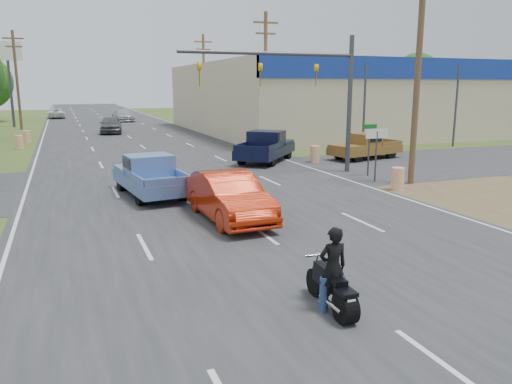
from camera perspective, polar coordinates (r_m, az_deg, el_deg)
name	(u,v)px	position (r m, az deg, el deg)	size (l,w,h in m)	color
ground	(444,366)	(9.14, 20.73, -18.14)	(200.00, 200.00, 0.00)	#3E5120
main_road	(129,137)	(46.29, -14.30, 6.11)	(15.00, 180.00, 0.02)	#2D2D30
cross_road	(187,179)	(24.78, -7.95, 1.52)	(120.00, 10.00, 0.02)	#2D2D30
dirt_verge	(485,194)	(23.25, 24.71, -0.18)	(8.00, 18.00, 0.01)	brown
big_box_store	(423,97)	(59.12, 18.54, 10.27)	(50.00, 28.10, 6.60)	#B7A88C
utility_pole_1	(418,67)	(24.03, 18.04, 13.45)	(2.00, 0.28, 10.00)	#4C3823
utility_pole_2	(266,75)	(39.71, 1.10, 13.22)	(2.00, 0.28, 10.00)	#4C3823
utility_pole_3	(204,78)	(56.77, -5.97, 12.80)	(2.00, 0.28, 10.00)	#4C3823
utility_pole_6	(17,78)	(57.89, -25.67, 11.69)	(2.00, 0.28, 10.00)	#4C3823
tree_3	(417,76)	(96.97, 17.89, 12.46)	(8.40, 8.40, 10.40)	#422D19
tree_5	(240,79)	(106.83, -1.78, 12.76)	(7.98, 7.98, 9.88)	#422D19
barrel_0	(398,179)	(22.66, 15.89, 1.45)	(0.56, 0.56, 1.00)	orange
barrel_1	(315,154)	(29.97, 6.74, 4.31)	(0.56, 0.56, 1.00)	orange
barrel_2	(19,142)	(40.05, -25.43, 5.16)	(0.56, 0.56, 1.00)	orange
barrel_3	(27,137)	(44.01, -24.69, 5.74)	(0.56, 0.56, 1.00)	orange
pole_sign_left_far	(8,61)	(62.00, -26.51, 13.28)	(3.00, 0.35, 9.20)	#3F3F44
lane_sign	(377,142)	(24.18, 13.62, 5.57)	(1.20, 0.08, 2.52)	#3F3F44
street_name_sign	(369,144)	(25.78, 12.79, 5.33)	(0.80, 0.08, 2.61)	#3F3F44
signal_mast	(304,79)	(25.42, 5.48, 12.70)	(9.12, 0.40, 7.00)	#3F3F44
red_convertible	(229,197)	(16.86, -3.11, -0.58)	(1.70, 4.88, 1.61)	#A61E07
motorcycle	(333,291)	(10.30, 8.80, -11.14)	(0.61, 1.98, 1.00)	black
rider	(333,272)	(10.19, 8.76, -9.04)	(0.61, 0.40, 1.67)	black
blue_pickup	(149,175)	(21.20, -12.12, 1.93)	(2.55, 5.33, 1.70)	black
navy_pickup	(266,146)	(30.17, 1.21, 5.27)	(5.25, 5.65, 1.85)	black
brown_pickup	(364,146)	(31.87, 12.25, 5.14)	(5.13, 2.88, 1.61)	black
distant_car_grey	(111,125)	(50.37, -16.25, 7.39)	(1.96, 4.88, 1.66)	#4C4D51
distant_car_silver	(123,115)	(67.32, -14.94, 8.46)	(2.18, 5.36, 1.56)	#B3B3B8
distant_car_white	(57,113)	(76.71, -21.83, 8.33)	(2.28, 4.95, 1.38)	silver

